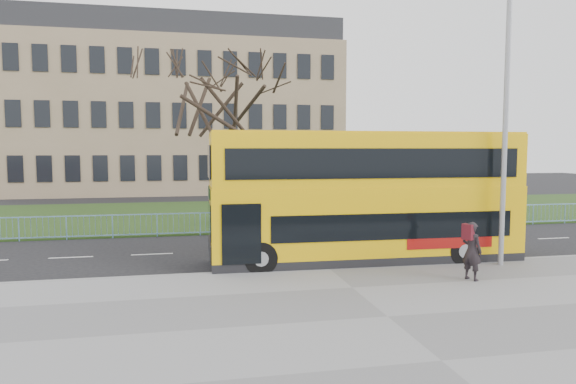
% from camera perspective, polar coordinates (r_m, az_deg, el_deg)
% --- Properties ---
extents(ground, '(120.00, 120.00, 0.00)m').
position_cam_1_polar(ground, '(19.08, 3.15, -7.68)').
color(ground, black).
rests_on(ground, ground).
extents(pavement, '(80.00, 10.50, 0.12)m').
position_cam_1_polar(pavement, '(12.88, 11.00, -13.67)').
color(pavement, slate).
rests_on(pavement, ground).
extents(kerb, '(80.00, 0.20, 0.14)m').
position_cam_1_polar(kerb, '(17.61, 4.44, -8.52)').
color(kerb, gray).
rests_on(kerb, ground).
extents(grass_verge, '(80.00, 15.40, 0.08)m').
position_cam_1_polar(grass_verge, '(32.92, -3.17, -2.33)').
color(grass_verge, '#213A15').
rests_on(grass_verge, ground).
extents(guard_railing, '(40.00, 0.12, 1.10)m').
position_cam_1_polar(guard_railing, '(25.32, -0.63, -3.31)').
color(guard_railing, '#6FA0C6').
rests_on(guard_railing, ground).
extents(bare_tree, '(7.93, 7.93, 11.33)m').
position_cam_1_polar(bare_tree, '(28.12, -8.05, 8.06)').
color(bare_tree, black).
rests_on(bare_tree, grass_verge).
extents(civic_building, '(30.00, 15.00, 14.00)m').
position_cam_1_polar(civic_building, '(53.10, -11.91, 7.81)').
color(civic_building, '#8E775A').
rests_on(civic_building, ground).
extents(yellow_bus, '(11.17, 2.89, 4.66)m').
position_cam_1_polar(yellow_bus, '(18.72, 8.60, -0.22)').
color(yellow_bus, '#EAB309').
rests_on(yellow_bus, ground).
extents(pedestrian, '(0.67, 0.78, 1.80)m').
position_cam_1_polar(pedestrian, '(16.72, 19.75, -6.18)').
color(pedestrian, black).
rests_on(pedestrian, pavement).
extents(street_lamp, '(1.95, 0.39, 9.22)m').
position_cam_1_polar(street_lamp, '(18.99, 22.71, 7.61)').
color(street_lamp, '#95979D').
rests_on(street_lamp, pavement).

